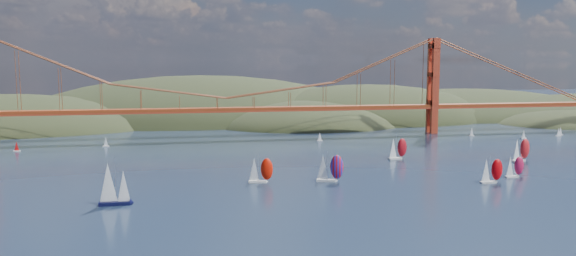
# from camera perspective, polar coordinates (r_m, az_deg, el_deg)

# --- Properties ---
(ground) EXTENTS (1200.00, 1200.00, 0.00)m
(ground) POSITION_cam_1_polar(r_m,az_deg,el_deg) (134.21, 0.16, -11.59)
(ground) COLOR black
(ground) RESTS_ON ground
(headlands) EXTENTS (725.00, 225.00, 96.00)m
(headlands) POSITION_cam_1_polar(r_m,az_deg,el_deg) (412.79, -1.09, -0.73)
(headlands) COLOR black
(headlands) RESTS_ON ground
(bridge) EXTENTS (552.00, 12.00, 55.00)m
(bridge) POSITION_cam_1_polar(r_m,az_deg,el_deg) (305.91, -6.63, 4.95)
(bridge) COLOR #8F3413
(bridge) RESTS_ON ground
(sloop_navy) EXTENTS (9.00, 5.04, 14.07)m
(sloop_navy) POSITION_cam_1_polar(r_m,az_deg,el_deg) (173.51, -17.38, -5.50)
(sloop_navy) COLOR black
(sloop_navy) RESTS_ON ground
(racer_0) EXTENTS (8.70, 4.32, 9.78)m
(racer_0) POSITION_cam_1_polar(r_m,az_deg,el_deg) (196.01, -2.84, -4.25)
(racer_0) COLOR white
(racer_0) RESTS_ON ground
(racer_1) EXTENTS (8.39, 3.55, 9.54)m
(racer_1) POSITION_cam_1_polar(r_m,az_deg,el_deg) (207.56, 19.95, -4.07)
(racer_1) COLOR silver
(racer_1) RESTS_ON ground
(racer_2) EXTENTS (7.64, 3.51, 8.64)m
(racer_2) POSITION_cam_1_polar(r_m,az_deg,el_deg) (220.65, 22.01, -3.64)
(racer_2) COLOR silver
(racer_2) RESTS_ON ground
(racer_3) EXTENTS (9.05, 5.00, 10.15)m
(racer_3) POSITION_cam_1_polar(r_m,az_deg,el_deg) (246.09, 11.05, -2.03)
(racer_3) COLOR silver
(racer_3) RESTS_ON ground
(racer_4) EXTENTS (9.68, 5.89, 10.83)m
(racer_4) POSITION_cam_1_polar(r_m,az_deg,el_deg) (255.72, 22.56, -2.03)
(racer_4) COLOR white
(racer_4) RESTS_ON ground
(racer_rwb) EXTENTS (9.69, 6.14, 10.84)m
(racer_rwb) POSITION_cam_1_polar(r_m,az_deg,el_deg) (197.96, 4.23, -4.00)
(racer_rwb) COLOR white
(racer_rwb) RESTS_ON ground
(distant_boat_2) EXTENTS (3.00, 2.00, 4.70)m
(distant_boat_2) POSITION_cam_1_polar(r_m,az_deg,el_deg) (291.31, -25.86, -1.70)
(distant_boat_2) COLOR silver
(distant_boat_2) RESTS_ON ground
(distant_boat_3) EXTENTS (3.00, 2.00, 4.70)m
(distant_boat_3) POSITION_cam_1_polar(r_m,az_deg,el_deg) (290.82, -18.02, -1.35)
(distant_boat_3) COLOR silver
(distant_boat_3) RESTS_ON ground
(distant_boat_4) EXTENTS (3.00, 2.00, 4.70)m
(distant_boat_4) POSITION_cam_1_polar(r_m,az_deg,el_deg) (331.52, 18.16, -0.37)
(distant_boat_4) COLOR silver
(distant_boat_4) RESTS_ON ground
(distant_boat_5) EXTENTS (3.00, 2.00, 4.70)m
(distant_boat_5) POSITION_cam_1_polar(r_m,az_deg,el_deg) (330.70, 22.82, -0.59)
(distant_boat_5) COLOR silver
(distant_boat_5) RESTS_ON ground
(distant_boat_6) EXTENTS (3.00, 2.00, 4.70)m
(distant_boat_6) POSITION_cam_1_polar(r_m,az_deg,el_deg) (348.95, 25.79, -0.37)
(distant_boat_6) COLOR silver
(distant_boat_6) RESTS_ON ground
(distant_boat_7) EXTENTS (3.00, 2.00, 4.70)m
(distant_boat_7) POSITION_cam_1_polar(r_m,az_deg,el_deg) (354.56, 25.95, -0.27)
(distant_boat_7) COLOR silver
(distant_boat_7) RESTS_ON ground
(distant_boat_8) EXTENTS (3.00, 2.00, 4.70)m
(distant_boat_8) POSITION_cam_1_polar(r_m,az_deg,el_deg) (296.50, 3.24, -0.87)
(distant_boat_8) COLOR silver
(distant_boat_8) RESTS_ON ground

